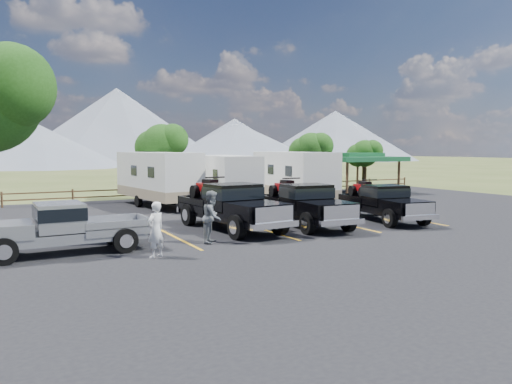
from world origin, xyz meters
name	(u,v)px	position (x,y,z in m)	size (l,w,h in m)	color
ground	(363,243)	(0.00, 0.00, 0.00)	(320.00, 320.00, 0.00)	#415222
asphalt_lot	(318,231)	(0.00, 3.00, 0.02)	(44.00, 34.00, 0.04)	black
stall_lines	(305,227)	(0.00, 4.00, 0.04)	(12.12, 5.50, 0.01)	gold
tree_ne_a	(311,149)	(8.97, 17.01, 3.48)	(3.11, 2.92, 4.76)	#2E2212
tree_ne_b	(364,154)	(14.98, 18.01, 3.13)	(2.77, 2.59, 4.27)	#2E2212
tree_north	(161,144)	(-2.03, 19.02, 3.83)	(3.46, 3.24, 5.25)	#2E2212
rail_fence	(218,189)	(2.00, 18.50, 0.61)	(36.12, 0.12, 1.00)	brown
pavilion	(353,158)	(13.00, 17.00, 2.79)	(6.20, 6.20, 3.22)	brown
mountain_range	(19,129)	(-7.63, 105.98, 7.87)	(209.00, 71.00, 20.00)	slate
rig_left	(230,205)	(-3.26, 4.97, 1.12)	(2.88, 6.89, 2.24)	black
rig_center	(304,203)	(0.18, 4.39, 1.07)	(2.66, 6.52, 2.13)	black
rig_right	(382,201)	(4.43, 3.94, 0.98)	(2.73, 6.07, 1.96)	black
trailer_left	(158,178)	(-3.53, 14.92, 1.76)	(3.36, 9.51, 3.29)	silver
trailer_center	(225,180)	(0.07, 12.97, 1.66)	(3.09, 8.95, 3.09)	silver
trailer_right	(293,177)	(4.32, 11.99, 1.77)	(3.27, 9.55, 3.30)	silver
pickup_silver	(64,227)	(-10.27, 2.94, 0.93)	(5.80, 2.18, 1.72)	#909398
person_a	(156,230)	(-7.72, 0.95, 0.95)	(0.66, 0.44, 1.82)	silver
person_b	(212,217)	(-5.12, 2.47, 1.02)	(0.95, 0.74, 1.95)	slate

